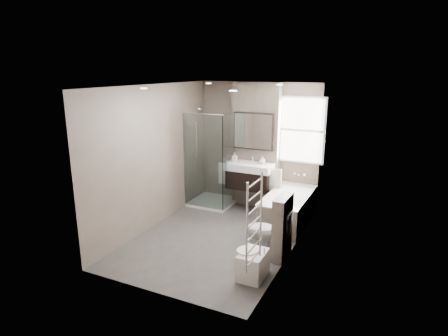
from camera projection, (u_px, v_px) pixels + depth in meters
The scene contains 15 objects.
room at pixel (219, 165), 6.26m from camera, with size 2.70×3.90×2.70m.
vanity_pier at pixel (256, 146), 7.81m from camera, with size 1.00×0.25×2.60m, color #675B51.
vanity at pixel (249, 176), 7.65m from camera, with size 0.95×0.47×0.66m.
mirror_cabinet at pixel (254, 131), 7.58m from camera, with size 0.86×0.08×0.76m.
towel_left at pixel (224, 174), 7.87m from camera, with size 0.24×0.06×0.44m, color silver.
towel_right at pixel (275, 180), 7.41m from camera, with size 0.24×0.06×0.44m, color silver.
shower_enclosure at pixel (215, 183), 7.96m from camera, with size 0.90×0.90×2.00m.
bathtub at pixel (288, 207), 7.10m from camera, with size 0.75×1.60×0.57m.
window at pixel (301, 130), 7.43m from camera, with size 0.98×0.06×1.33m.
toilet at pixel (268, 232), 5.92m from camera, with size 0.41×0.71×0.72m, color white.
cistern_box at pixel (282, 227), 5.75m from camera, with size 0.19×0.55×1.00m.
bidet at pixel (253, 264), 5.26m from camera, with size 0.41×0.48×0.50m.
towel_radiator at pixel (254, 222), 4.40m from camera, with size 0.03×0.49×1.10m.
soap_bottle_a at pixel (235, 157), 7.71m from camera, with size 0.08×0.08×0.18m, color white.
soap_bottle_b at pixel (262, 160), 7.53m from camera, with size 0.12×0.12×0.16m, color white.
Camera 1 is at (2.68, -5.44, 2.87)m, focal length 30.00 mm.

